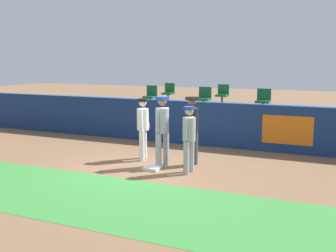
{
  "coord_description": "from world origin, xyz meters",
  "views": [
    {
      "loc": [
        4.63,
        -9.1,
        2.81
      ],
      "look_at": [
        0.22,
        0.87,
        1.0
      ],
      "focal_mm": 42.49,
      "sensor_mm": 36.0,
      "label": 1
    }
  ],
  "objects_px": {
    "player_umpire": "(192,126)",
    "seat_front_left": "(151,95)",
    "seat_front_right": "(263,99)",
    "player_runner_visitor": "(189,135)",
    "player_coach_visitor": "(162,126)",
    "seat_back_center": "(223,94)",
    "first_base": "(152,168)",
    "seat_back_left": "(169,92)",
    "player_fielder_home": "(143,125)",
    "seat_front_center": "(204,97)"
  },
  "relations": [
    {
      "from": "seat_front_center",
      "to": "seat_back_center",
      "type": "xyz_separation_m",
      "value": [
        0.18,
        1.8,
        -0.0
      ]
    },
    {
      "from": "seat_back_left",
      "to": "seat_front_right",
      "type": "distance_m",
      "value": 4.71
    },
    {
      "from": "player_fielder_home",
      "to": "player_runner_visitor",
      "type": "distance_m",
      "value": 1.87
    },
    {
      "from": "player_runner_visitor",
      "to": "player_coach_visitor",
      "type": "xyz_separation_m",
      "value": [
        -0.87,
        0.3,
        0.11
      ]
    },
    {
      "from": "first_base",
      "to": "player_fielder_home",
      "type": "distance_m",
      "value": 1.5
    },
    {
      "from": "first_base",
      "to": "seat_front_left",
      "type": "bearing_deg",
      "value": 116.7
    },
    {
      "from": "player_coach_visitor",
      "to": "player_umpire",
      "type": "xyz_separation_m",
      "value": [
        0.67,
        0.4,
        -0.01
      ]
    },
    {
      "from": "player_umpire",
      "to": "player_fielder_home",
      "type": "bearing_deg",
      "value": -77.33
    },
    {
      "from": "player_umpire",
      "to": "seat_back_center",
      "type": "relative_size",
      "value": 2.22
    },
    {
      "from": "seat_back_left",
      "to": "seat_back_center",
      "type": "height_order",
      "value": "same"
    },
    {
      "from": "first_base",
      "to": "seat_back_left",
      "type": "bearing_deg",
      "value": 110.33
    },
    {
      "from": "player_umpire",
      "to": "seat_front_left",
      "type": "bearing_deg",
      "value": -125.4
    },
    {
      "from": "seat_back_center",
      "to": "seat_front_left",
      "type": "bearing_deg",
      "value": -142.69
    },
    {
      "from": "player_fielder_home",
      "to": "seat_front_left",
      "type": "xyz_separation_m",
      "value": [
        -1.71,
        3.95,
        0.46
      ]
    },
    {
      "from": "seat_back_center",
      "to": "seat_front_right",
      "type": "xyz_separation_m",
      "value": [
        1.97,
        -1.8,
        0.0
      ]
    },
    {
      "from": "player_runner_visitor",
      "to": "seat_front_left",
      "type": "relative_size",
      "value": 2.01
    },
    {
      "from": "seat_front_center",
      "to": "player_runner_visitor",
      "type": "bearing_deg",
      "value": -75.55
    },
    {
      "from": "seat_back_center",
      "to": "first_base",
      "type": "bearing_deg",
      "value": -89.39
    },
    {
      "from": "player_runner_visitor",
      "to": "player_fielder_home",
      "type": "bearing_deg",
      "value": -110.08
    },
    {
      "from": "player_fielder_home",
      "to": "player_coach_visitor",
      "type": "height_order",
      "value": "player_coach_visitor"
    },
    {
      "from": "player_coach_visitor",
      "to": "seat_front_right",
      "type": "height_order",
      "value": "player_coach_visitor"
    },
    {
      "from": "player_runner_visitor",
      "to": "seat_back_left",
      "type": "relative_size",
      "value": 2.01
    },
    {
      "from": "seat_back_left",
      "to": "player_fielder_home",
      "type": "bearing_deg",
      "value": -73.18
    },
    {
      "from": "first_base",
      "to": "seat_back_center",
      "type": "distance_m",
      "value": 6.79
    },
    {
      "from": "player_umpire",
      "to": "seat_front_right",
      "type": "height_order",
      "value": "player_umpire"
    },
    {
      "from": "player_coach_visitor",
      "to": "seat_front_right",
      "type": "distance_m",
      "value": 4.81
    },
    {
      "from": "player_umpire",
      "to": "seat_back_left",
      "type": "bearing_deg",
      "value": -134.88
    },
    {
      "from": "first_base",
      "to": "seat_front_right",
      "type": "distance_m",
      "value": 5.39
    },
    {
      "from": "first_base",
      "to": "seat_front_right",
      "type": "relative_size",
      "value": 0.48
    },
    {
      "from": "player_coach_visitor",
      "to": "player_umpire",
      "type": "distance_m",
      "value": 0.78
    },
    {
      "from": "first_base",
      "to": "player_runner_visitor",
      "type": "bearing_deg",
      "value": 5.57
    },
    {
      "from": "seat_front_center",
      "to": "seat_front_right",
      "type": "xyz_separation_m",
      "value": [
        2.15,
        0.0,
        0.0
      ]
    },
    {
      "from": "player_runner_visitor",
      "to": "seat_back_center",
      "type": "bearing_deg",
      "value": -165.9
    },
    {
      "from": "player_umpire",
      "to": "seat_front_left",
      "type": "distance_m",
      "value": 5.18
    },
    {
      "from": "player_fielder_home",
      "to": "seat_back_center",
      "type": "relative_size",
      "value": 2.08
    },
    {
      "from": "seat_back_left",
      "to": "seat_back_center",
      "type": "distance_m",
      "value": 2.39
    },
    {
      "from": "player_runner_visitor",
      "to": "seat_front_right",
      "type": "height_order",
      "value": "seat_front_right"
    },
    {
      "from": "player_umpire",
      "to": "seat_front_left",
      "type": "height_order",
      "value": "player_umpire"
    },
    {
      "from": "player_fielder_home",
      "to": "player_coach_visitor",
      "type": "xyz_separation_m",
      "value": [
        0.82,
        -0.49,
        0.08
      ]
    },
    {
      "from": "first_base",
      "to": "seat_front_center",
      "type": "xyz_separation_m",
      "value": [
        -0.25,
        4.84,
        1.43
      ]
    },
    {
      "from": "player_umpire",
      "to": "seat_back_left",
      "type": "relative_size",
      "value": 2.22
    },
    {
      "from": "seat_front_left",
      "to": "seat_front_right",
      "type": "relative_size",
      "value": 1.0
    },
    {
      "from": "player_fielder_home",
      "to": "seat_front_right",
      "type": "relative_size",
      "value": 2.08
    },
    {
      "from": "player_fielder_home",
      "to": "player_runner_visitor",
      "type": "relative_size",
      "value": 1.04
    },
    {
      "from": "seat_front_left",
      "to": "seat_back_center",
      "type": "height_order",
      "value": "same"
    },
    {
      "from": "player_umpire",
      "to": "player_coach_visitor",
      "type": "bearing_deg",
      "value": -43.02
    },
    {
      "from": "seat_front_right",
      "to": "seat_front_left",
      "type": "bearing_deg",
      "value": -179.99
    },
    {
      "from": "seat_front_left",
      "to": "seat_back_center",
      "type": "distance_m",
      "value": 2.97
    },
    {
      "from": "seat_front_center",
      "to": "seat_back_center",
      "type": "bearing_deg",
      "value": 84.3
    },
    {
      "from": "player_umpire",
      "to": "seat_front_center",
      "type": "bearing_deg",
      "value": -149.61
    }
  ]
}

